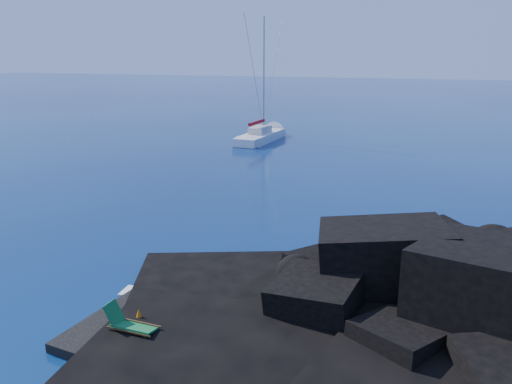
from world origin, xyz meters
TOP-DOWN VIEW (x-y plane):
  - ground at (0.00, 0.00)m, footprint 400.00×400.00m
  - headland at (13.00, 3.00)m, footprint 24.00×24.00m
  - beach at (4.50, 0.50)m, footprint 9.08×6.86m
  - surf_foam at (5.00, 5.00)m, footprint 10.00×8.00m
  - sailboat at (-7.12, 40.14)m, footprint 3.48×13.19m
  - deck_chair at (2.52, -0.67)m, footprint 1.78×0.81m
  - towel at (2.66, -0.53)m, footprint 1.73×0.96m
  - sunbather at (2.66, -0.53)m, footprint 1.61×0.58m
  - marker_cone at (2.21, 0.11)m, footprint 0.44×0.44m

SIDE VIEW (x-z plane):
  - ground at x=0.00m, z-range 0.00..0.00m
  - headland at x=13.00m, z-range -1.80..1.80m
  - beach at x=4.50m, z-range -0.35..0.35m
  - surf_foam at x=5.00m, z-range -0.03..0.03m
  - sailboat at x=-7.12m, z-range -6.84..6.84m
  - towel at x=2.66m, z-range 0.35..0.39m
  - sunbather at x=2.66m, z-range 0.39..0.62m
  - marker_cone at x=2.21m, z-range 0.35..0.93m
  - deck_chair at x=2.52m, z-range 0.35..1.56m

